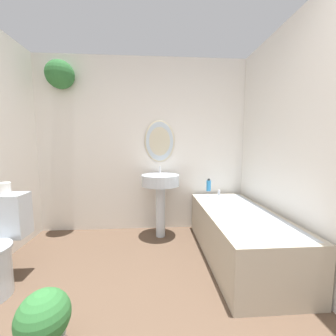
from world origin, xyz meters
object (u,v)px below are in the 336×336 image
Objects in this scene: bathtub at (239,233)px; potted_plant at (44,322)px; pedestal_sink at (160,188)px; toilet_paper_roll at (3,188)px; shampoo_bottle at (209,185)px.

potted_plant is at bearing -147.52° from bathtub.
pedestal_sink reaches higher than potted_plant.
potted_plant is 1.22m from toilet_paper_roll.
bathtub is 9.52× the size of shampoo_bottle.
pedestal_sink is at bearing 65.35° from potted_plant.
shampoo_bottle is 2.24m from toilet_paper_roll.
pedestal_sink is 0.58× the size of bathtub.
pedestal_sink is 0.67m from shampoo_bottle.
bathtub is (0.82, -0.56, -0.39)m from pedestal_sink.
potted_plant is (-0.70, -1.53, -0.44)m from pedestal_sink.
toilet_paper_roll is at bearing -151.78° from pedestal_sink.
bathtub reaches higher than potted_plant.
toilet_paper_roll is at bearing -175.02° from bathtub.
pedestal_sink is 1.61m from toilet_paper_roll.
shampoo_bottle is (-0.16, 0.65, 0.39)m from bathtub.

